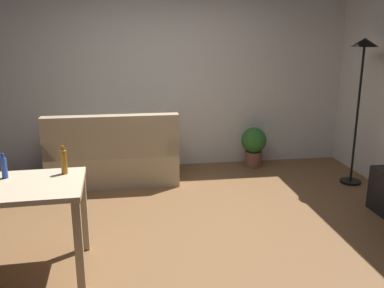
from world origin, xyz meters
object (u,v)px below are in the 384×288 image
at_px(desk, 3,199).
at_px(bottle_blue, 4,168).
at_px(potted_plant, 254,144).
at_px(bottle_amber, 64,162).
at_px(torchiere_lamp, 362,72).
at_px(couch, 114,158).

xyz_separation_m(desk, bottle_blue, (-0.02, 0.17, 0.20)).
distance_m(potted_plant, bottle_amber, 3.21).
xyz_separation_m(torchiere_lamp, potted_plant, (-1.05, 0.84, -1.08)).
xyz_separation_m(potted_plant, bottle_amber, (-2.27, -2.20, 0.53)).
height_order(potted_plant, bottle_blue, bottle_blue).
xyz_separation_m(torchiere_lamp, bottle_amber, (-3.32, -1.36, -0.55)).
relative_size(couch, torchiere_lamp, 0.90).
relative_size(torchiere_lamp, desk, 1.48).
bearing_deg(couch, bottle_blue, 68.34).
distance_m(torchiere_lamp, desk, 4.14).
height_order(desk, bottle_amber, bottle_amber).
height_order(couch, bottle_blue, bottle_blue).
bearing_deg(bottle_blue, torchiere_lamp, 20.32).
bearing_deg(potted_plant, bottle_blue, -140.57).
relative_size(bottle_blue, bottle_amber, 0.87).
bearing_deg(desk, bottle_blue, 93.39).
xyz_separation_m(torchiere_lamp, bottle_blue, (-3.77, -1.40, -0.57)).
xyz_separation_m(torchiere_lamp, desk, (-3.76, -1.57, -0.76)).
relative_size(torchiere_lamp, bottle_amber, 7.69).
height_order(potted_plant, bottle_amber, bottle_amber).
bearing_deg(bottle_amber, bottle_blue, -175.03).
distance_m(couch, desk, 2.26).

